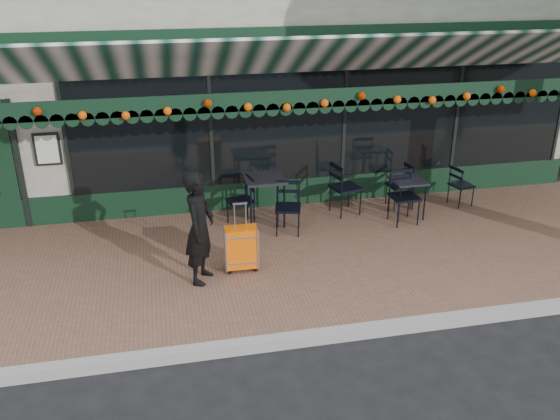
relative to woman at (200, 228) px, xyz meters
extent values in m
plane|color=black|center=(1.44, -1.51, -0.97)|extent=(80.00, 80.00, 0.00)
cube|color=brown|center=(1.44, 0.49, -0.89)|extent=(18.00, 4.00, 0.15)
cube|color=#9E9E99|center=(1.44, -1.59, -0.89)|extent=(18.00, 0.16, 0.15)
cube|color=gray|center=(1.44, 6.49, 1.28)|extent=(12.00, 8.00, 4.50)
cube|color=black|center=(2.64, 2.47, 0.68)|extent=(9.20, 0.04, 2.00)
cube|color=silver|center=(-2.26, 2.43, 0.53)|extent=(0.42, 0.04, 0.55)
cube|color=black|center=(1.44, 1.01, 1.49)|extent=(12.00, 0.03, 0.28)
cylinder|color=orange|center=(1.44, 0.95, 1.47)|extent=(11.60, 0.12, 0.12)
imported|color=black|center=(0.00, 0.00, 0.00)|extent=(0.60, 0.70, 1.64)
cube|color=#FF6408|center=(0.59, 0.17, -0.45)|extent=(0.47, 0.27, 0.62)
cube|color=black|center=(0.59, 0.17, -0.79)|extent=(0.47, 0.27, 0.06)
cube|color=silver|center=(0.59, 0.17, 0.05)|extent=(0.21, 0.04, 0.38)
cube|color=black|center=(3.74, 1.51, -0.15)|extent=(0.56, 0.56, 0.04)
cylinder|color=black|center=(3.51, 1.27, -0.49)|extent=(0.03, 0.03, 0.65)
cylinder|color=black|center=(3.98, 1.27, -0.49)|extent=(0.03, 0.03, 0.65)
cylinder|color=black|center=(3.51, 1.74, -0.49)|extent=(0.03, 0.03, 0.65)
cylinder|color=black|center=(3.98, 1.74, -0.49)|extent=(0.03, 0.03, 0.65)
cube|color=black|center=(1.24, 1.75, 0.00)|extent=(0.68, 0.68, 0.05)
cylinder|color=black|center=(0.96, 1.47, -0.42)|extent=(0.03, 0.03, 0.79)
cylinder|color=black|center=(1.52, 1.47, -0.42)|extent=(0.03, 0.03, 0.79)
cylinder|color=black|center=(0.96, 2.04, -0.42)|extent=(0.03, 0.03, 0.79)
cylinder|color=black|center=(1.52, 2.04, -0.42)|extent=(0.03, 0.03, 0.79)
camera|label=1|loc=(-0.45, -7.48, 3.47)|focal=38.00mm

